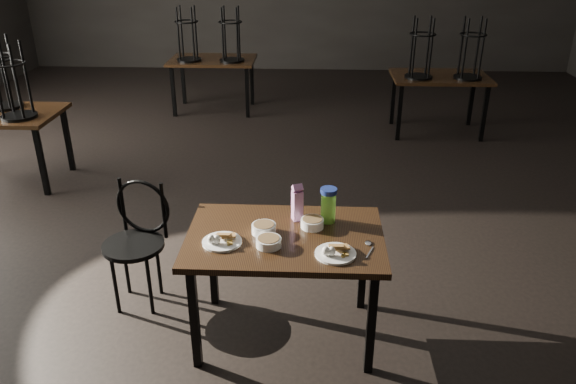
{
  "coord_description": "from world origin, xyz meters",
  "views": [
    {
      "loc": [
        0.32,
        -4.59,
        2.45
      ],
      "look_at": [
        0.16,
        -1.23,
        0.85
      ],
      "focal_mm": 35.0,
      "sensor_mm": 36.0,
      "label": 1
    }
  ],
  "objects_px": {
    "juice_carton": "(297,203)",
    "bentwood_chair": "(138,234)",
    "main_table": "(285,246)",
    "water_bottle": "(328,205)"
  },
  "relations": [
    {
      "from": "juice_carton",
      "to": "bentwood_chair",
      "type": "height_order",
      "value": "juice_carton"
    },
    {
      "from": "main_table",
      "to": "water_bottle",
      "type": "height_order",
      "value": "water_bottle"
    },
    {
      "from": "bentwood_chair",
      "to": "main_table",
      "type": "bearing_deg",
      "value": -6.36
    },
    {
      "from": "water_bottle",
      "to": "bentwood_chair",
      "type": "height_order",
      "value": "water_bottle"
    },
    {
      "from": "main_table",
      "to": "juice_carton",
      "type": "height_order",
      "value": "juice_carton"
    },
    {
      "from": "juice_carton",
      "to": "bentwood_chair",
      "type": "relative_size",
      "value": 0.28
    },
    {
      "from": "juice_carton",
      "to": "bentwood_chair",
      "type": "distance_m",
      "value": 1.17
    },
    {
      "from": "main_table",
      "to": "water_bottle",
      "type": "relative_size",
      "value": 5.24
    },
    {
      "from": "juice_carton",
      "to": "water_bottle",
      "type": "relative_size",
      "value": 1.08
    },
    {
      "from": "juice_carton",
      "to": "bentwood_chair",
      "type": "xyz_separation_m",
      "value": [
        -1.11,
        0.15,
        -0.34
      ]
    }
  ]
}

